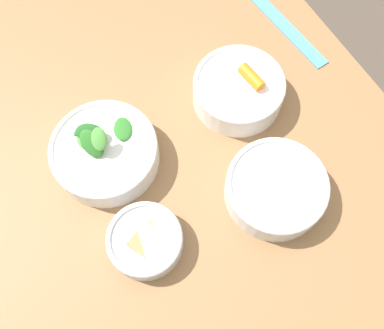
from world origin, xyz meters
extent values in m
plane|color=#4C4238|center=(0.00, 0.00, 0.00)|extent=(10.00, 10.00, 0.00)
cube|color=olive|center=(0.00, 0.00, 0.75)|extent=(1.10, 0.81, 0.03)
cube|color=brown|center=(-0.49, 0.35, 0.37)|extent=(0.06, 0.06, 0.74)
cylinder|color=white|center=(-0.03, 0.15, 0.79)|extent=(0.17, 0.17, 0.05)
torus|color=white|center=(-0.03, 0.15, 0.82)|extent=(0.17, 0.17, 0.01)
cylinder|color=orange|center=(0.01, 0.17, 0.81)|extent=(0.03, 0.06, 0.02)
cylinder|color=orange|center=(-0.03, 0.14, 0.81)|extent=(0.05, 0.05, 0.02)
cylinder|color=orange|center=(0.00, 0.16, 0.81)|extent=(0.04, 0.05, 0.02)
cylinder|color=orange|center=(-0.03, 0.17, 0.83)|extent=(0.06, 0.03, 0.02)
cylinder|color=white|center=(-0.04, -0.12, 0.79)|extent=(0.19, 0.19, 0.05)
torus|color=white|center=(-0.04, -0.12, 0.81)|extent=(0.19, 0.19, 0.01)
ellipsoid|color=#4C933D|center=(-0.04, -0.12, 0.85)|extent=(0.05, 0.04, 0.03)
ellipsoid|color=#2D7028|center=(-0.04, -0.14, 0.83)|extent=(0.05, 0.04, 0.05)
ellipsoid|color=#235B23|center=(-0.06, -0.13, 0.83)|extent=(0.06, 0.06, 0.03)
ellipsoid|color=#2D7028|center=(-0.05, -0.08, 0.81)|extent=(0.06, 0.05, 0.02)
ellipsoid|color=#235B23|center=(-0.09, -0.14, 0.81)|extent=(0.05, 0.05, 0.04)
ellipsoid|color=#4C933D|center=(-0.06, -0.14, 0.82)|extent=(0.05, 0.05, 0.03)
cylinder|color=silver|center=(0.17, 0.10, 0.79)|extent=(0.17, 0.17, 0.05)
torus|color=silver|center=(0.17, 0.10, 0.81)|extent=(0.17, 0.17, 0.01)
cylinder|color=brown|center=(0.17, 0.10, 0.78)|extent=(0.16, 0.16, 0.03)
ellipsoid|color=#AD7551|center=(0.14, 0.05, 0.80)|extent=(0.01, 0.01, 0.01)
ellipsoid|color=#AD7551|center=(0.17, 0.05, 0.80)|extent=(0.01, 0.01, 0.01)
ellipsoid|color=#8E5B3D|center=(0.18, 0.17, 0.80)|extent=(0.01, 0.01, 0.01)
ellipsoid|color=#8E5B3D|center=(0.17, 0.14, 0.80)|extent=(0.01, 0.01, 0.01)
ellipsoid|color=#A36B4C|center=(0.18, 0.17, 0.80)|extent=(0.01, 0.01, 0.01)
ellipsoid|color=#A36B4C|center=(0.19, 0.04, 0.80)|extent=(0.01, 0.01, 0.01)
ellipsoid|color=#8E5B3D|center=(0.16, 0.13, 0.80)|extent=(0.01, 0.01, 0.01)
ellipsoid|color=#AD7551|center=(0.13, 0.16, 0.80)|extent=(0.01, 0.01, 0.01)
ellipsoid|color=#8E5B3D|center=(0.23, 0.07, 0.80)|extent=(0.01, 0.01, 0.01)
ellipsoid|color=#AD7551|center=(0.20, 0.12, 0.80)|extent=(0.01, 0.01, 0.01)
ellipsoid|color=#8E5B3D|center=(0.11, 0.10, 0.80)|extent=(0.01, 0.01, 0.01)
ellipsoid|color=#8E5B3D|center=(0.22, 0.09, 0.80)|extent=(0.01, 0.01, 0.01)
ellipsoid|color=#AD7551|center=(0.19, 0.12, 0.80)|extent=(0.01, 0.01, 0.01)
cylinder|color=tan|center=(0.19, 0.06, 0.81)|extent=(0.03, 0.03, 0.01)
cylinder|color=beige|center=(0.20, 0.14, 0.80)|extent=(0.03, 0.03, 0.01)
cylinder|color=silver|center=(0.14, -0.13, 0.78)|extent=(0.12, 0.12, 0.04)
torus|color=silver|center=(0.14, -0.13, 0.80)|extent=(0.12, 0.12, 0.01)
cube|color=tan|center=(0.13, -0.14, 0.79)|extent=(0.08, 0.08, 0.02)
cube|color=tan|center=(0.14, -0.13, 0.79)|extent=(0.05, 0.05, 0.02)
cube|color=tan|center=(0.15, -0.13, 0.80)|extent=(0.06, 0.06, 0.02)
cube|color=#4C99E0|center=(-0.16, 0.33, 0.77)|extent=(0.31, 0.06, 0.00)
camera|label=1|loc=(0.31, -0.14, 1.48)|focal=40.00mm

